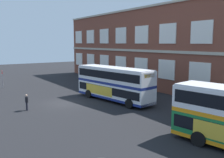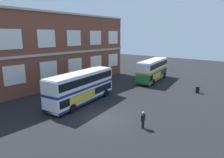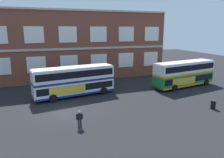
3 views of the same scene
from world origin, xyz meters
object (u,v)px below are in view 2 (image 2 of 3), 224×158
at_px(double_decker_near, 82,87).
at_px(double_decker_middle, 153,70).
at_px(station_litter_bin, 198,90).
at_px(waiting_passenger, 143,119).

height_order(double_decker_near, double_decker_middle, same).
distance_m(double_decker_near, double_decker_middle, 17.51).
xyz_separation_m(double_decker_near, station_litter_bin, (14.26, -10.42, -1.63)).
xyz_separation_m(double_decker_middle, station_litter_bin, (-3.22, -9.43, -1.63)).
relative_size(double_decker_middle, station_litter_bin, 10.95).
distance_m(double_decker_near, station_litter_bin, 17.73).
distance_m(waiting_passenger, station_litter_bin, 15.59).
distance_m(double_decker_middle, station_litter_bin, 10.10).
height_order(double_decker_near, station_litter_bin, double_decker_near).
xyz_separation_m(double_decker_near, double_decker_middle, (17.48, -0.98, 0.00)).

